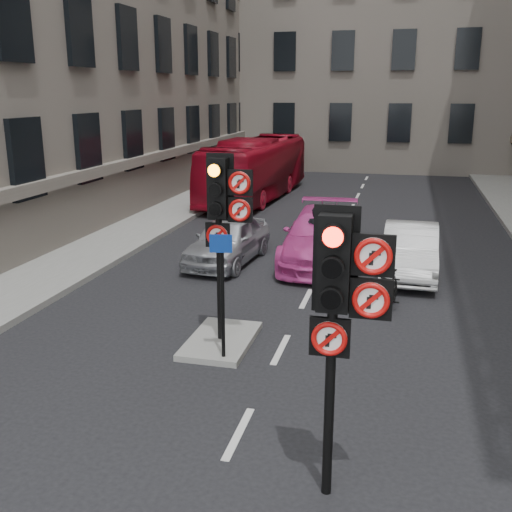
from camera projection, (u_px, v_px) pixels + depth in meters
The scene contains 12 objects.
pavement_left at pixel (110, 239), 19.67m from camera, with size 3.00×50.00×0.16m, color gray.
centre_island at pixel (221, 341), 11.73m from camera, with size 1.20×2.00×0.12m, color gray.
building_far at pixel (383, 9), 39.66m from camera, with size 30.00×14.00×20.00m, color gray.
signal_near at pixel (341, 295), 6.68m from camera, with size 0.91×0.40×3.58m.
signal_far at pixel (223, 208), 11.00m from camera, with size 0.91×0.40×3.58m.
car_silver at pixel (228, 240), 17.14m from camera, with size 1.57×3.91×1.33m, color #B6B8BE.
car_white at pixel (410, 250), 16.03m from camera, with size 1.41×4.03×1.33m, color silver.
car_pink at pixel (322, 236), 17.19m from camera, with size 2.11×5.18×1.50m, color #D13D96.
bus_red at pixel (256, 169), 27.17m from camera, with size 2.31×9.89×2.75m, color maroon.
motorcycle at pixel (392, 291), 13.47m from camera, with size 0.41×1.46×0.88m, color black.
motorcyclist at pixel (316, 237), 16.63m from camera, with size 0.63×0.42×1.74m, color black.
info_sign at pixel (222, 279), 10.48m from camera, with size 0.39×0.14×2.29m.
Camera 1 is at (2.09, -5.37, 4.78)m, focal length 42.00 mm.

